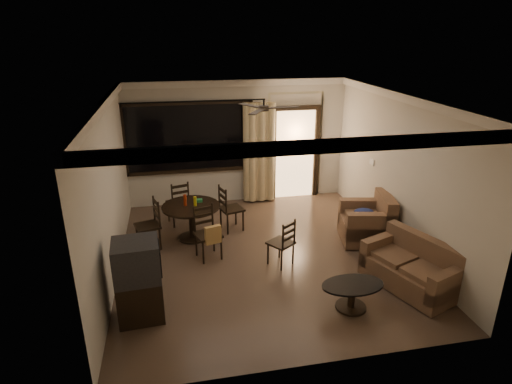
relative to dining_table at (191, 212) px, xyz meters
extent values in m
plane|color=#7F6651|center=(1.20, -0.93, -0.55)|extent=(5.50, 5.50, 0.00)
plane|color=beige|center=(1.20, 1.82, 0.85)|extent=(5.00, 0.00, 5.00)
plane|color=beige|center=(1.20, -3.68, 0.85)|extent=(5.00, 0.00, 5.00)
plane|color=beige|center=(-1.30, -0.93, 0.85)|extent=(0.00, 5.50, 5.50)
plane|color=beige|center=(3.70, -0.93, 0.85)|extent=(0.00, 5.50, 5.50)
plane|color=white|center=(1.20, -0.93, 2.25)|extent=(5.50, 5.50, 0.00)
cube|color=black|center=(0.10, 1.79, 1.03)|extent=(2.70, 0.04, 1.45)
cylinder|color=black|center=(0.20, 1.70, 1.83)|extent=(3.20, 0.03, 0.03)
cube|color=#FFC684|center=(2.55, 1.77, 0.50)|extent=(0.91, 0.03, 2.08)
cube|color=white|center=(3.69, 0.12, 0.75)|extent=(0.02, 0.18, 0.12)
cylinder|color=black|center=(1.20, -0.93, 2.19)|extent=(0.03, 0.03, 0.12)
cylinder|color=black|center=(1.20, -0.93, 2.10)|extent=(0.16, 0.16, 0.08)
cylinder|color=black|center=(0.00, 0.00, 0.13)|extent=(1.10, 1.10, 0.04)
cylinder|color=black|center=(0.00, 0.00, -0.21)|extent=(0.11, 0.11, 0.64)
cylinder|color=black|center=(0.00, 0.00, -0.53)|extent=(0.55, 0.55, 0.03)
cylinder|color=#98280D|center=(-0.10, 0.02, 0.26)|extent=(0.06, 0.06, 0.22)
cylinder|color=gold|center=(0.08, -0.02, 0.24)|extent=(0.06, 0.06, 0.18)
cube|color=#247A3E|center=(0.16, 0.16, 0.17)|extent=(0.14, 0.10, 0.05)
cube|color=black|center=(-0.82, -0.25, -0.10)|extent=(0.52, 0.52, 0.04)
cube|color=black|center=(0.81, 0.24, -0.10)|extent=(0.52, 0.52, 0.04)
cube|color=black|center=(0.24, -0.82, -0.10)|extent=(0.52, 0.52, 0.04)
cube|color=tan|center=(0.31, -1.04, 0.00)|extent=(0.29, 0.16, 0.32)
cube|color=black|center=(-0.23, 0.76, -0.10)|extent=(0.52, 0.52, 0.04)
cube|color=black|center=(-0.85, -2.31, -0.23)|extent=(0.65, 0.60, 0.62)
cube|color=black|center=(-0.85, -2.31, 0.36)|extent=(0.65, 0.60, 0.56)
cube|color=black|center=(-0.54, -2.29, 0.36)|extent=(0.05, 0.45, 0.38)
cube|color=#472E21|center=(3.25, -2.36, -0.35)|extent=(1.23, 1.63, 0.36)
cube|color=#472E21|center=(3.53, -2.26, -0.05)|extent=(0.68, 1.43, 0.59)
cube|color=#472E21|center=(3.48, -2.97, -0.16)|extent=(0.78, 0.42, 0.45)
cube|color=#472E21|center=(3.03, -1.76, -0.16)|extent=(0.78, 0.42, 0.45)
cube|color=#472E21|center=(3.21, -2.38, -0.14)|extent=(0.96, 1.38, 0.11)
cube|color=#472E21|center=(3.25, -0.73, -0.31)|extent=(1.06, 1.06, 0.42)
cube|color=#472E21|center=(3.59, -0.80, 0.04)|extent=(0.39, 0.92, 0.69)
cube|color=#472E21|center=(3.18, -1.08, -0.10)|extent=(0.92, 0.37, 0.53)
cube|color=#472E21|center=(3.32, -0.38, -0.10)|extent=(0.92, 0.37, 0.53)
cube|color=#472E21|center=(3.20, -0.72, -0.07)|extent=(0.76, 0.80, 0.13)
ellipsoid|color=navy|center=(3.20, -0.72, 0.04)|extent=(0.38, 0.32, 0.11)
ellipsoid|color=black|center=(2.14, -2.70, -0.16)|extent=(0.92, 0.55, 0.03)
cylinder|color=black|center=(2.14, -2.70, -0.35)|extent=(0.10, 0.10, 0.37)
cylinder|color=black|center=(2.14, -2.70, -0.53)|extent=(0.45, 0.45, 0.03)
cube|color=black|center=(1.44, -1.28, -0.14)|extent=(0.53, 0.53, 0.04)
camera|label=1|loc=(-0.25, -7.58, 3.28)|focal=30.00mm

